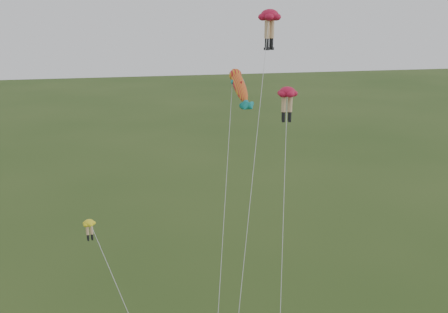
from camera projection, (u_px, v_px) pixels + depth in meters
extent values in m
ellipsoid|color=#B51233|center=(270.00, 15.00, 35.03)|extent=(2.29, 2.29, 0.83)
cylinder|color=#D9AD80|center=(267.00, 29.00, 35.12)|extent=(0.37, 0.37, 1.26)
cylinder|color=black|center=(267.00, 43.00, 35.38)|extent=(0.29, 0.29, 0.63)
cube|color=black|center=(267.00, 49.00, 35.50)|extent=(0.37, 0.42, 0.18)
cylinder|color=#D9AD80|center=(272.00, 29.00, 35.47)|extent=(0.37, 0.37, 1.26)
cylinder|color=black|center=(271.00, 43.00, 35.73)|extent=(0.29, 0.29, 0.63)
cube|color=black|center=(271.00, 49.00, 35.84)|extent=(0.37, 0.42, 0.18)
cylinder|color=silver|center=(252.00, 182.00, 30.95)|extent=(5.94, 13.28, 20.78)
ellipsoid|color=#B51233|center=(287.00, 92.00, 32.87)|extent=(1.59, 1.59, 0.69)
cylinder|color=#D9AD80|center=(284.00, 104.00, 33.09)|extent=(0.31, 0.31, 1.06)
cylinder|color=black|center=(283.00, 116.00, 33.31)|extent=(0.24, 0.24, 0.53)
cube|color=black|center=(283.00, 121.00, 33.40)|extent=(0.22, 0.33, 0.15)
cylinder|color=#D9AD80|center=(290.00, 104.00, 33.11)|extent=(0.31, 0.31, 1.06)
cylinder|color=black|center=(290.00, 116.00, 33.33)|extent=(0.24, 0.24, 0.53)
cube|color=black|center=(289.00, 121.00, 33.42)|extent=(0.22, 0.33, 0.15)
cylinder|color=silver|center=(283.00, 235.00, 29.38)|extent=(3.91, 11.08, 15.84)
ellipsoid|color=yellow|center=(89.00, 223.00, 30.80)|extent=(0.91, 0.91, 0.40)
cylinder|color=#D9AD80|center=(87.00, 230.00, 30.89)|extent=(0.18, 0.18, 0.62)
cylinder|color=black|center=(88.00, 237.00, 31.02)|extent=(0.14, 0.14, 0.31)
cube|color=black|center=(88.00, 240.00, 31.08)|extent=(0.13, 0.19, 0.09)
cylinder|color=#D9AD80|center=(92.00, 229.00, 30.98)|extent=(0.18, 0.18, 0.62)
cylinder|color=black|center=(92.00, 236.00, 31.10)|extent=(0.14, 0.14, 0.31)
cube|color=black|center=(92.00, 239.00, 31.16)|extent=(0.13, 0.19, 0.09)
ellipsoid|color=orange|center=(239.00, 85.00, 33.46)|extent=(1.16, 3.26, 2.63)
sphere|color=orange|center=(239.00, 85.00, 33.46)|extent=(1.00, 1.33, 1.25)
cone|color=#148284|center=(239.00, 85.00, 33.46)|extent=(0.79, 1.20, 1.22)
cone|color=#148284|center=(239.00, 85.00, 33.46)|extent=(0.79, 1.20, 1.22)
cone|color=#148284|center=(239.00, 85.00, 33.46)|extent=(0.45, 0.68, 0.68)
cone|color=#148284|center=(239.00, 85.00, 33.46)|extent=(0.45, 0.68, 0.68)
cone|color=red|center=(239.00, 85.00, 33.46)|extent=(0.49, 0.68, 0.66)
cylinder|color=silver|center=(227.00, 225.00, 30.67)|extent=(3.85, 9.79, 15.83)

